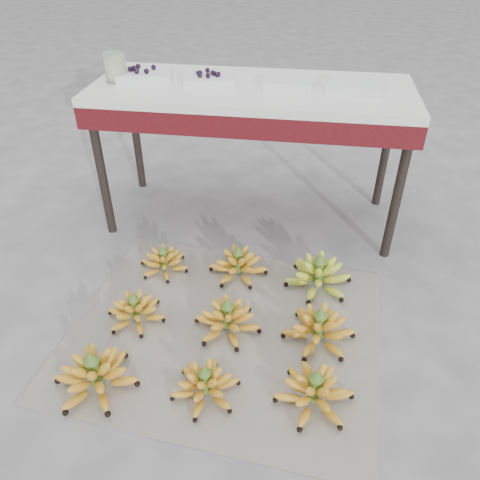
# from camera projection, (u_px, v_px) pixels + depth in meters

# --- Properties ---
(ground) EXTENTS (60.00, 60.00, 0.00)m
(ground) POSITION_uv_depth(u_px,v_px,m) (236.00, 329.00, 1.95)
(ground) COLOR #5E5E60
(ground) RESTS_ON ground
(newspaper_mat) EXTENTS (1.34, 1.16, 0.01)m
(newspaper_mat) POSITION_uv_depth(u_px,v_px,m) (225.00, 330.00, 1.94)
(newspaper_mat) COLOR silver
(newspaper_mat) RESTS_ON ground
(bunch_front_left) EXTENTS (0.35, 0.35, 0.18)m
(bunch_front_left) POSITION_uv_depth(u_px,v_px,m) (95.00, 375.00, 1.67)
(bunch_front_left) COLOR gold
(bunch_front_left) RESTS_ON newspaper_mat
(bunch_front_center) EXTENTS (0.26, 0.26, 0.15)m
(bunch_front_center) POSITION_uv_depth(u_px,v_px,m) (205.00, 385.00, 1.65)
(bunch_front_center) COLOR gold
(bunch_front_center) RESTS_ON newspaper_mat
(bunch_front_right) EXTENTS (0.33, 0.33, 0.17)m
(bunch_front_right) POSITION_uv_depth(u_px,v_px,m) (314.00, 391.00, 1.62)
(bunch_front_right) COLOR gold
(bunch_front_right) RESTS_ON newspaper_mat
(bunch_mid_left) EXTENTS (0.28, 0.28, 0.15)m
(bunch_mid_left) POSITION_uv_depth(u_px,v_px,m) (135.00, 311.00, 1.95)
(bunch_mid_left) COLOR gold
(bunch_mid_left) RESTS_ON newspaper_mat
(bunch_mid_center) EXTENTS (0.33, 0.33, 0.17)m
(bunch_mid_center) POSITION_uv_depth(u_px,v_px,m) (227.00, 319.00, 1.91)
(bunch_mid_center) COLOR gold
(bunch_mid_center) RESTS_ON newspaper_mat
(bunch_mid_right) EXTENTS (0.32, 0.32, 0.17)m
(bunch_mid_right) POSITION_uv_depth(u_px,v_px,m) (319.00, 329.00, 1.86)
(bunch_mid_right) COLOR gold
(bunch_mid_right) RESTS_ON newspaper_mat
(bunch_back_left) EXTENTS (0.29, 0.29, 0.14)m
(bunch_back_left) POSITION_uv_depth(u_px,v_px,m) (164.00, 262.00, 2.23)
(bunch_back_left) COLOR gold
(bunch_back_left) RESTS_ON newspaper_mat
(bunch_back_center) EXTENTS (0.30, 0.30, 0.16)m
(bunch_back_center) POSITION_uv_depth(u_px,v_px,m) (238.00, 265.00, 2.20)
(bunch_back_center) COLOR gold
(bunch_back_center) RESTS_ON newspaper_mat
(bunch_back_right) EXTENTS (0.33, 0.33, 0.18)m
(bunch_back_right) POSITION_uv_depth(u_px,v_px,m) (319.00, 275.00, 2.12)
(bunch_back_right) COLOR #8CB735
(bunch_back_right) RESTS_ON newspaper_mat
(vendor_table) EXTENTS (1.54, 0.62, 0.74)m
(vendor_table) POSITION_uv_depth(u_px,v_px,m) (252.00, 103.00, 2.28)
(vendor_table) COLOR black
(vendor_table) RESTS_ON ground
(tray_far_left) EXTENTS (0.29, 0.23, 0.07)m
(tray_far_left) POSITION_uv_depth(u_px,v_px,m) (145.00, 75.00, 2.29)
(tray_far_left) COLOR silver
(tray_far_left) RESTS_ON vendor_table
(tray_left) EXTENTS (0.27, 0.21, 0.06)m
(tray_left) POSITION_uv_depth(u_px,v_px,m) (210.00, 79.00, 2.24)
(tray_left) COLOR silver
(tray_left) RESTS_ON vendor_table
(tray_right) EXTENTS (0.23, 0.16, 0.04)m
(tray_right) POSITION_uv_depth(u_px,v_px,m) (288.00, 83.00, 2.20)
(tray_right) COLOR silver
(tray_right) RESTS_ON vendor_table
(tray_far_right) EXTENTS (0.29, 0.23, 0.04)m
(tray_far_right) POSITION_uv_depth(u_px,v_px,m) (357.00, 87.00, 2.15)
(tray_far_right) COLOR silver
(tray_far_right) RESTS_ON vendor_table
(glass_jar) EXTENTS (0.12, 0.12, 0.13)m
(glass_jar) POSITION_uv_depth(u_px,v_px,m) (116.00, 68.00, 2.24)
(glass_jar) COLOR #DEF1BF
(glass_jar) RESTS_ON vendor_table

